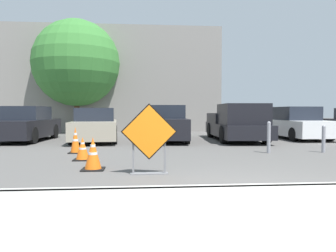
{
  "coord_description": "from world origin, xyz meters",
  "views": [
    {
      "loc": [
        -1.83,
        -4.92,
        1.29
      ],
      "look_at": [
        -0.33,
        12.47,
        0.51
      ],
      "focal_mm": 35.0,
      "sensor_mm": 36.0,
      "label": 1
    }
  ],
  "objects": [
    {
      "name": "ground_plane",
      "position": [
        0.0,
        10.0,
        0.0
      ],
      "size": [
        96.0,
        96.0,
        0.0
      ],
      "primitive_type": "plane",
      "color": "#565451"
    },
    {
      "name": "sidewalk_strip",
      "position": [
        0.0,
        -1.48,
        0.07
      ],
      "size": [
        22.28,
        2.97,
        0.14
      ],
      "color": "#ADAAA3",
      "rests_on": "ground_plane"
    },
    {
      "name": "curb_lip",
      "position": [
        0.0,
        0.0,
        0.07
      ],
      "size": [
        22.28,
        0.2,
        0.14
      ],
      "color": "#ADAAA3",
      "rests_on": "ground_plane"
    },
    {
      "name": "road_closed_sign",
      "position": [
        -1.64,
        1.72,
        0.77
      ],
      "size": [
        1.15,
        0.2,
        1.45
      ],
      "color": "black",
      "rests_on": "ground_plane"
    },
    {
      "name": "traffic_cone_nearest",
      "position": [
        -2.86,
        2.34,
        0.35
      ],
      "size": [
        0.49,
        0.49,
        0.72
      ],
      "color": "black",
      "rests_on": "ground_plane"
    },
    {
      "name": "traffic_cone_second",
      "position": [
        -3.34,
        3.83,
        0.29
      ],
      "size": [
        0.47,
        0.47,
        0.61
      ],
      "color": "black",
      "rests_on": "ground_plane"
    },
    {
      "name": "traffic_cone_third",
      "position": [
        -3.81,
        5.32,
        0.4
      ],
      "size": [
        0.41,
        0.41,
        0.81
      ],
      "color": "black",
      "rests_on": "ground_plane"
    },
    {
      "name": "parked_car_nearest",
      "position": [
        -6.84,
        9.81,
        0.7
      ],
      "size": [
        2.1,
        4.49,
        1.51
      ],
      "rotation": [
        0.0,
        0.0,
        3.09
      ],
      "color": "black",
      "rests_on": "ground_plane"
    },
    {
      "name": "parked_car_second",
      "position": [
        -3.75,
        9.42,
        0.66
      ],
      "size": [
        2.11,
        4.69,
        1.43
      ],
      "rotation": [
        0.0,
        0.0,
        3.21
      ],
      "color": "#A39984",
      "rests_on": "ground_plane"
    },
    {
      "name": "parked_car_third",
      "position": [
        -0.65,
        9.34,
        0.72
      ],
      "size": [
        2.0,
        4.59,
        1.55
      ],
      "rotation": [
        0.0,
        0.0,
        3.07
      ],
      "color": "black",
      "rests_on": "ground_plane"
    },
    {
      "name": "pickup_truck",
      "position": [
        2.43,
        9.06,
        0.72
      ],
      "size": [
        2.16,
        5.35,
        1.6
      ],
      "rotation": [
        0.0,
        0.0,
        3.09
      ],
      "color": "black",
      "rests_on": "ground_plane"
    },
    {
      "name": "parked_car_fourth",
      "position": [
        5.55,
        10.01,
        0.68
      ],
      "size": [
        1.94,
        4.56,
        1.51
      ],
      "rotation": [
        0.0,
        0.0,
        3.16
      ],
      "color": "white",
      "rests_on": "ground_plane"
    },
    {
      "name": "bollard_nearest",
      "position": [
        2.13,
        4.82,
        0.52
      ],
      "size": [
        0.12,
        0.12,
        0.98
      ],
      "color": "gray",
      "rests_on": "ground_plane"
    },
    {
      "name": "bollard_second",
      "position": [
        3.9,
        4.82,
        0.46
      ],
      "size": [
        0.12,
        0.12,
        0.86
      ],
      "color": "gray",
      "rests_on": "ground_plane"
    },
    {
      "name": "building_facade_backdrop",
      "position": [
        -3.49,
        18.19,
        3.34
      ],
      "size": [
        13.74,
        5.0,
        6.69
      ],
      "color": "gray",
      "rests_on": "ground_plane"
    },
    {
      "name": "street_tree_behind_lot",
      "position": [
        -5.6,
        15.21,
        4.17
      ],
      "size": [
        5.16,
        5.16,
        6.76
      ],
      "color": "#513823",
      "rests_on": "ground_plane"
    }
  ]
}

